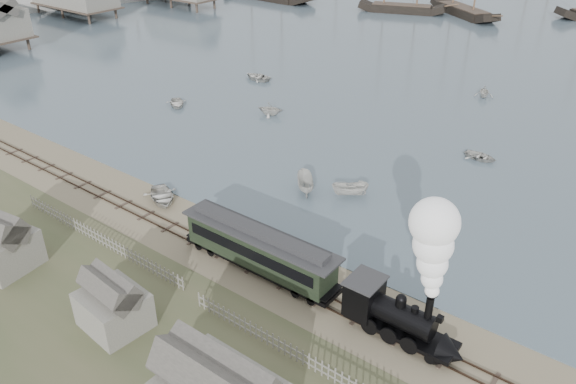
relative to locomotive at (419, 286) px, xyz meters
The scene contains 17 objects.
ground 18.51m from the locomotive, behind, with size 600.00×600.00×0.00m, color gray.
rail_track 18.39m from the locomotive, behind, with size 120.00×1.80×0.16m.
picket_fence_west 25.26m from the locomotive, 168.39° to the right, with size 19.00×0.10×1.20m, color slate, non-canonical shape.
picket_fence_east 8.89m from the locomotive, 134.18° to the right, with size 15.00×0.10×1.20m, color slate, non-canonical shape.
shed_left 30.28m from the locomotive, 158.44° to the right, with size 5.00×4.00×4.10m, color slate, non-canonical shape.
shed_mid 19.27m from the locomotive, 147.74° to the right, with size 4.00×3.50×3.60m, color slate, non-canonical shape.
western_wharf 102.82m from the locomotive, 155.89° to the left, with size 36.00×56.00×8.00m, color slate, non-canonical shape.
locomotive is the anchor object (origin of this frame).
passenger_coach 12.45m from the locomotive, behind, with size 12.96×2.50×3.15m.
beached_dinghy 26.09m from the locomotive, behind, with size 4.23×3.02×0.88m, color beige.
rowboat_0 46.79m from the locomotive, 154.99° to the left, with size 3.62×2.59×0.75m, color beige.
rowboat_1 39.64m from the locomotive, 141.68° to the left, with size 3.05×2.63×1.60m, color beige.
rowboat_2 20.60m from the locomotive, 144.78° to the left, with size 3.76×1.42×1.45m, color beige.
rowboat_3 28.87m from the locomotive, 102.51° to the left, with size 3.29×2.35×0.68m, color beige.
rowboat_6 53.51m from the locomotive, 140.33° to the left, with size 4.22×3.02×0.88m, color beige.
rowboat_7 48.37m from the locomotive, 105.34° to the left, with size 2.82×2.43×1.48m, color beige.
rowboat_8 18.87m from the locomotive, 133.66° to the left, with size 3.40×1.28×1.31m, color beige.
Camera 1 is at (27.35, -27.04, 25.13)m, focal length 35.00 mm.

